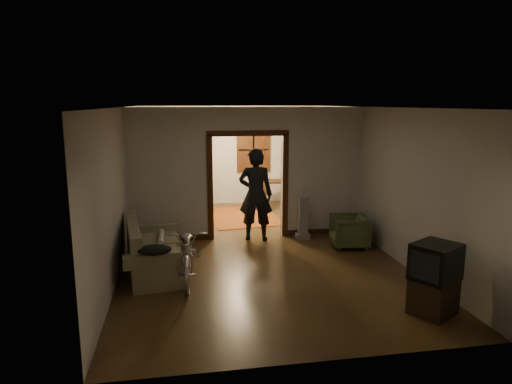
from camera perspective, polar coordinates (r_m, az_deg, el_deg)
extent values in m
cube|color=#382512|center=(9.33, -0.31, -6.90)|extent=(5.00, 8.50, 0.01)
cube|color=white|center=(8.88, -0.33, 10.56)|extent=(5.00, 8.50, 0.01)
cube|color=beige|center=(13.17, -3.37, 4.60)|extent=(5.00, 0.02, 2.80)
cube|color=beige|center=(8.94, -16.33, 1.10)|extent=(0.02, 8.50, 2.80)
cube|color=beige|center=(9.72, 14.38, 1.97)|extent=(0.02, 8.50, 2.80)
cube|color=beige|center=(9.73, -1.05, 2.33)|extent=(5.00, 0.14, 2.80)
cube|color=#381C0C|center=(9.78, -1.04, 0.59)|extent=(1.74, 0.20, 2.32)
cube|color=black|center=(13.21, -0.33, 5.29)|extent=(0.98, 0.06, 1.28)
sphere|color=#FFE0A5|center=(11.36, -2.42, 8.39)|extent=(0.24, 0.24, 0.24)
cube|color=silver|center=(9.89, 5.04, 1.55)|extent=(0.08, 0.01, 0.12)
cube|color=#6D6C48|center=(8.10, -12.56, -6.71)|extent=(1.12, 2.02, 0.88)
cylinder|color=beige|center=(8.36, -11.80, -5.49)|extent=(0.09, 0.73, 0.09)
ellipsoid|color=black|center=(7.16, -12.56, -7.09)|extent=(0.51, 0.39, 0.15)
imported|color=silver|center=(7.63, -8.45, -7.45)|extent=(0.69, 1.81, 0.94)
imported|color=#49532E|center=(9.45, 11.56, -4.81)|extent=(0.82, 0.80, 0.66)
cube|color=black|center=(6.91, 21.27, -12.07)|extent=(0.73, 0.71, 0.50)
cube|color=black|center=(6.74, 21.57, -8.11)|extent=(0.77, 0.75, 0.50)
cube|color=gray|center=(9.82, 5.89, -3.24)|extent=(0.32, 0.27, 0.92)
imported|color=black|center=(9.60, -0.05, -0.33)|extent=(0.82, 0.65, 1.96)
cube|color=maroon|center=(11.76, -1.75, -3.07)|extent=(1.99, 2.46, 0.02)
cube|color=#1E311D|center=(12.68, -9.74, 2.24)|extent=(1.09, 0.83, 1.93)
sphere|color=#1E5972|center=(12.57, -9.89, 6.62)|extent=(0.27, 0.27, 0.27)
cube|color=black|center=(12.83, 2.70, -0.22)|extent=(1.05, 0.66, 0.74)
cube|color=black|center=(12.39, 0.25, -0.19)|extent=(0.50, 0.50, 0.92)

